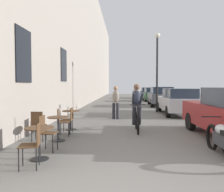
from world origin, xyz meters
TOP-DOWN VIEW (x-y plane):
  - building_facade_left at (-3.45, 14.00)m, footprint 0.54×68.00m
  - cafe_table_near at (-1.90, 2.15)m, footprint 0.64×0.64m
  - cafe_chair_near_toward_street at (-1.83, 1.61)m, footprint 0.45×0.45m
  - cafe_chair_near_toward_wall at (-1.98, 2.80)m, footprint 0.41×0.41m
  - cafe_table_mid at (-1.97, 3.86)m, footprint 0.64×0.64m
  - cafe_chair_mid_toward_street at (-2.56, 3.78)m, footprint 0.39×0.39m
  - cafe_chair_mid_toward_wall at (-2.05, 4.48)m, footprint 0.44×0.44m
  - cafe_table_far at (-1.99, 5.57)m, footprint 0.64×0.64m
  - cafe_chair_far_toward_street at (-1.92, 4.95)m, footprint 0.40×0.40m
  - cyclist_on_bicycle at (0.46, 5.53)m, footprint 0.52×1.76m
  - pedestrian_near at (-0.41, 8.40)m, footprint 0.38×0.30m
  - pedestrian_mid at (0.66, 10.04)m, footprint 0.38×0.30m
  - pedestrian_far at (0.93, 12.40)m, footprint 0.34×0.24m
  - street_lamp at (2.05, 11.38)m, footprint 0.32×0.32m
  - parked_car_second at (3.08, 10.33)m, footprint 1.79×4.21m
  - parked_car_third at (3.06, 16.00)m, footprint 1.99×4.47m
  - parked_car_fourth at (3.06, 21.97)m, footprint 1.76×4.10m
  - parked_car_fifth at (3.20, 27.91)m, footprint 1.79×4.12m
  - parked_motorcycle at (2.25, 2.47)m, footprint 0.62×2.15m

SIDE VIEW (x-z plane):
  - parked_motorcycle at x=2.25m, z-range -0.05..0.86m
  - cafe_chair_near_toward_street at x=-1.83m, z-range 0.07..0.96m
  - cafe_chair_near_toward_wall at x=-1.98m, z-range 0.07..0.96m
  - cafe_chair_mid_toward_street at x=-2.56m, z-range 0.07..0.96m
  - cafe_chair_mid_toward_wall at x=-2.05m, z-range 0.07..0.96m
  - cafe_chair_far_toward_street at x=-1.92m, z-range 0.07..0.96m
  - cafe_table_near at x=-1.90m, z-range 0.16..0.88m
  - cafe_table_mid at x=-1.97m, z-range 0.16..0.88m
  - cafe_table_far at x=-1.99m, z-range 0.16..0.88m
  - parked_car_fourth at x=3.06m, z-range 0.03..1.48m
  - parked_car_fifth at x=3.20m, z-range 0.03..1.48m
  - parked_car_second at x=3.08m, z-range 0.03..1.52m
  - cyclist_on_bicycle at x=0.46m, z-range -0.06..1.68m
  - parked_car_third at x=3.06m, z-range 0.03..1.60m
  - pedestrian_near at x=-0.41m, z-range 0.10..1.74m
  - pedestrian_far at x=0.93m, z-range 0.11..1.78m
  - pedestrian_mid at x=0.66m, z-range 0.11..1.85m
  - street_lamp at x=2.05m, z-range 0.66..5.56m
  - building_facade_left at x=-3.45m, z-range 0.00..12.55m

